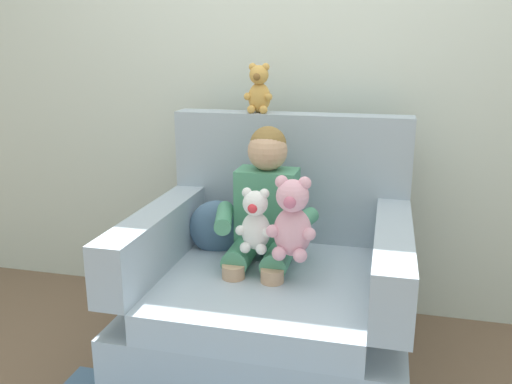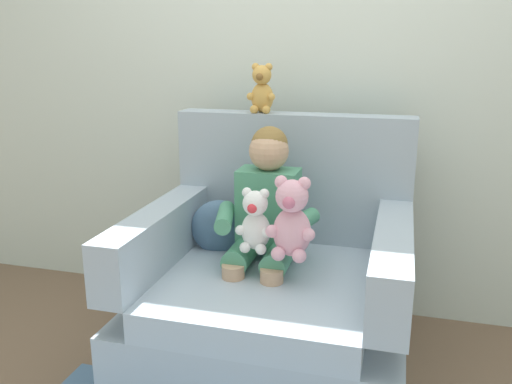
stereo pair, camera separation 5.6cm
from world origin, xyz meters
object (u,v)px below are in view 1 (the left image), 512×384
seated_child (264,215)px  plush_pink (292,220)px  plush_white (255,222)px  plush_honey_on_backrest (259,90)px  throw_pillow (217,228)px  armchair (273,294)px

seated_child → plush_pink: (0.15, -0.18, 0.05)m
plush_pink → plush_white: size_ratio=1.26×
plush_honey_on_backrest → plush_white: bearing=-73.0°
plush_pink → throw_pillow: size_ratio=1.25×
plush_pink → plush_white: bearing=-179.4°
armchair → plush_pink: size_ratio=3.40×
plush_pink → throw_pillow: 0.51m
armchair → plush_white: bearing=-116.4°
plush_pink → armchair: bearing=138.6°
plush_pink → plush_honey_on_backrest: bearing=129.0°
plush_white → throw_pillow: plush_white is taller
plush_pink → plush_white: (-0.15, 0.03, -0.03)m
armchair → plush_honey_on_backrest: (-0.15, 0.37, 0.84)m
armchair → plush_pink: 0.42m
plush_white → plush_honey_on_backrest: (-0.10, 0.48, 0.48)m
seated_child → throw_pillow: 0.28m
plush_pink → plush_honey_on_backrest: plush_honey_on_backrest is taller
plush_honey_on_backrest → seated_child: bearing=-68.0°
plush_honey_on_backrest → armchair: bearing=-62.5°
armchair → plush_honey_on_backrest: bearing=112.5°
seated_child → throw_pillow: (-0.24, 0.10, -0.11)m
plush_white → throw_pillow: bearing=144.3°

